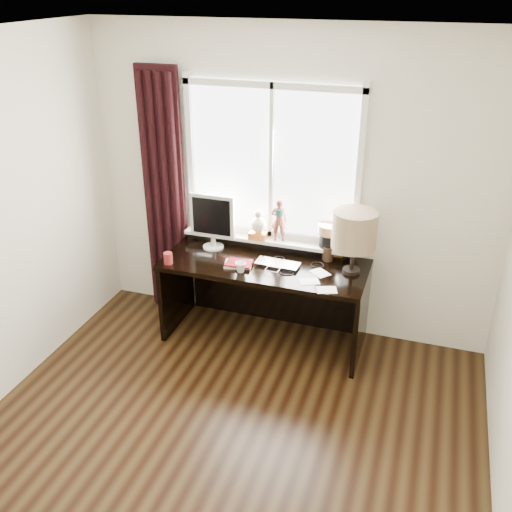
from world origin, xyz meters
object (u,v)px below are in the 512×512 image
(desk, at_px, (268,283))
(table_lamp, at_px, (354,231))
(laptop, at_px, (278,264))
(mug, at_px, (241,267))
(monitor, at_px, (212,218))
(red_cup, at_px, (168,258))

(desk, xyz_separation_m, table_lamp, (0.71, -0.03, 0.61))
(laptop, distance_m, mug, 0.32)
(laptop, bearing_deg, monitor, 169.61)
(mug, xyz_separation_m, table_lamp, (0.84, 0.27, 0.32))
(red_cup, xyz_separation_m, monitor, (0.24, 0.40, 0.23))
(laptop, height_order, monitor, monitor)
(laptop, bearing_deg, table_lamp, 10.64)
(monitor, height_order, table_lamp, table_lamp)
(laptop, xyz_separation_m, red_cup, (-0.87, -0.25, 0.03))
(laptop, relative_size, mug, 4.13)
(red_cup, bearing_deg, desk, 25.25)
(desk, bearing_deg, red_cup, -154.75)
(red_cup, relative_size, monitor, 0.20)
(mug, relative_size, desk, 0.05)
(mug, distance_m, table_lamp, 0.94)
(monitor, bearing_deg, desk, -4.90)
(monitor, xyz_separation_m, table_lamp, (1.22, -0.08, 0.09))
(laptop, bearing_deg, desk, 140.61)
(mug, xyz_separation_m, red_cup, (-0.62, -0.05, 0.00))
(desk, xyz_separation_m, monitor, (-0.51, 0.04, 0.52))
(monitor, relative_size, table_lamp, 0.94)
(red_cup, height_order, monitor, monitor)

